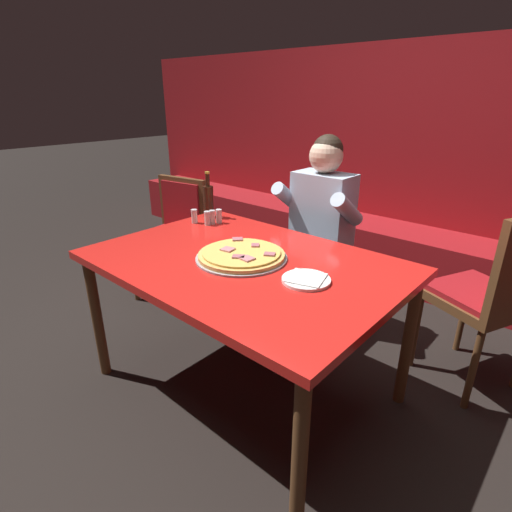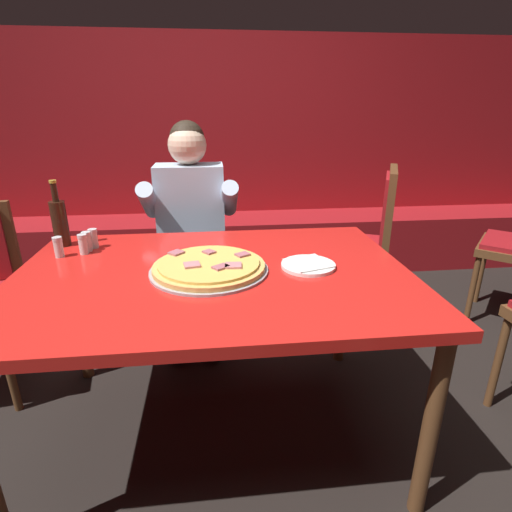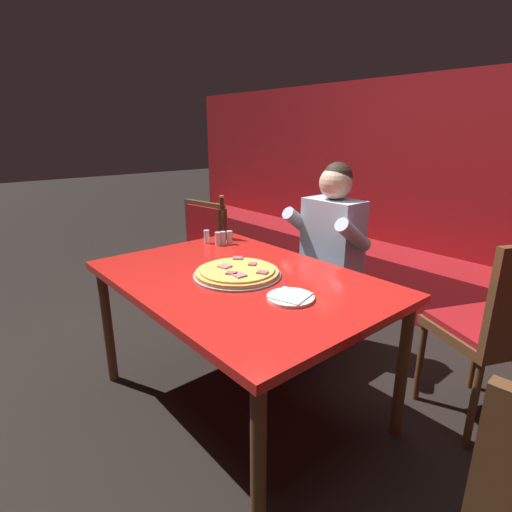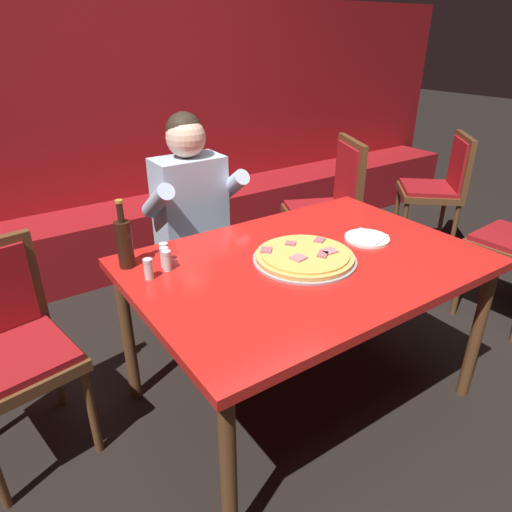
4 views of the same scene
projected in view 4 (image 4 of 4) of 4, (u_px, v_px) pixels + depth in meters
ground_plane at (300, 393)px, 2.30m from camera, size 24.00×24.00×0.00m
booth_wall_panel at (125, 132)px, 3.50m from camera, size 6.80×0.16×1.90m
booth_bench at (151, 232)px, 3.58m from camera, size 6.46×0.48×0.46m
main_dining_table at (306, 273)px, 2.00m from camera, size 1.49×1.03×0.76m
pizza at (305, 257)px, 1.95m from camera, size 0.45×0.45×0.05m
plate_white_paper at (367, 238)px, 2.15m from camera, size 0.21×0.21×0.02m
beer_bottle at (124, 242)px, 1.86m from camera, size 0.07×0.07×0.29m
shaker_oregano at (164, 254)px, 1.93m from camera, size 0.04×0.04×0.09m
shaker_red_pepper_flakes at (165, 258)px, 1.89m from camera, size 0.04×0.04×0.09m
shaker_black_pepper at (149, 270)px, 1.80m from camera, size 0.04×0.04×0.09m
shaker_parmesan at (167, 261)px, 1.86m from camera, size 0.04×0.04×0.09m
diner_seated_blue_shirt at (198, 220)px, 2.52m from camera, size 0.53×0.53×1.27m
dining_chair_far_right at (440, 184)px, 3.57m from camera, size 0.62×0.62×0.95m
dining_chair_side_aisle at (3, 340)px, 1.81m from camera, size 0.51×0.51×0.92m
dining_chair_near_left at (331, 201)px, 3.15m from camera, size 0.58×0.58×1.01m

